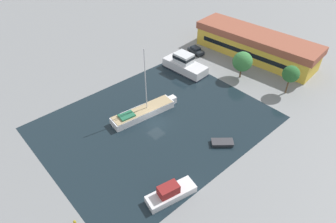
{
  "coord_description": "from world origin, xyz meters",
  "views": [
    {
      "loc": [
        30.7,
        -24.58,
        34.39
      ],
      "look_at": [
        0.0,
        2.83,
        1.0
      ],
      "focal_mm": 32.0,
      "sensor_mm": 36.0,
      "label": 1
    }
  ],
  "objects_px": {
    "sailboat_moored": "(144,112)",
    "warehouse_building": "(255,45)",
    "motor_cruiser": "(185,65)",
    "cabin_boat": "(170,193)",
    "quay_tree_near_building": "(242,62)",
    "small_dinghy": "(222,143)",
    "quay_tree_by_water": "(291,74)",
    "parked_car": "(196,50)"
  },
  "relations": [
    {
      "from": "sailboat_moored",
      "to": "warehouse_building",
      "type": "bearing_deg",
      "value": 95.99
    },
    {
      "from": "motor_cruiser",
      "to": "cabin_boat",
      "type": "bearing_deg",
      "value": -141.85
    },
    {
      "from": "warehouse_building",
      "to": "cabin_boat",
      "type": "distance_m",
      "value": 44.03
    },
    {
      "from": "motor_cruiser",
      "to": "warehouse_building",
      "type": "bearing_deg",
      "value": -24.45
    },
    {
      "from": "quay_tree_near_building",
      "to": "small_dinghy",
      "type": "xyz_separation_m",
      "value": [
        10.5,
        -18.17,
        -3.43
      ]
    },
    {
      "from": "quay_tree_by_water",
      "to": "cabin_boat",
      "type": "relative_size",
      "value": 0.83
    },
    {
      "from": "sailboat_moored",
      "to": "small_dinghy",
      "type": "distance_m",
      "value": 14.97
    },
    {
      "from": "cabin_boat",
      "to": "motor_cruiser",
      "type": "bearing_deg",
      "value": 143.56
    },
    {
      "from": "sailboat_moored",
      "to": "small_dinghy",
      "type": "xyz_separation_m",
      "value": [
        14.16,
        4.86,
        -0.46
      ]
    },
    {
      "from": "sailboat_moored",
      "to": "quay_tree_by_water",
      "type": "bearing_deg",
      "value": 68.22
    },
    {
      "from": "warehouse_building",
      "to": "motor_cruiser",
      "type": "relative_size",
      "value": 2.86
    },
    {
      "from": "warehouse_building",
      "to": "parked_car",
      "type": "relative_size",
      "value": 6.98
    },
    {
      "from": "warehouse_building",
      "to": "quay_tree_near_building",
      "type": "bearing_deg",
      "value": -75.73
    },
    {
      "from": "quay_tree_by_water",
      "to": "parked_car",
      "type": "height_order",
      "value": "quay_tree_by_water"
    },
    {
      "from": "warehouse_building",
      "to": "motor_cruiser",
      "type": "bearing_deg",
      "value": -116.09
    },
    {
      "from": "cabin_boat",
      "to": "parked_car",
      "type": "bearing_deg",
      "value": 140.45
    },
    {
      "from": "parked_car",
      "to": "cabin_boat",
      "type": "distance_m",
      "value": 40.85
    },
    {
      "from": "small_dinghy",
      "to": "quay_tree_by_water",
      "type": "bearing_deg",
      "value": 133.5
    },
    {
      "from": "motor_cruiser",
      "to": "cabin_boat",
      "type": "distance_m",
      "value": 32.81
    },
    {
      "from": "quay_tree_by_water",
      "to": "sailboat_moored",
      "type": "height_order",
      "value": "sailboat_moored"
    },
    {
      "from": "parked_car",
      "to": "small_dinghy",
      "type": "bearing_deg",
      "value": 55.55
    },
    {
      "from": "quay_tree_near_building",
      "to": "parked_car",
      "type": "height_order",
      "value": "quay_tree_near_building"
    },
    {
      "from": "quay_tree_near_building",
      "to": "quay_tree_by_water",
      "type": "xyz_separation_m",
      "value": [
        9.58,
        2.08,
        0.6
      ]
    },
    {
      "from": "motor_cruiser",
      "to": "cabin_boat",
      "type": "height_order",
      "value": "motor_cruiser"
    },
    {
      "from": "cabin_boat",
      "to": "sailboat_moored",
      "type": "bearing_deg",
      "value": 164.36
    },
    {
      "from": "warehouse_building",
      "to": "cabin_boat",
      "type": "bearing_deg",
      "value": -74.62
    },
    {
      "from": "motor_cruiser",
      "to": "quay_tree_near_building",
      "type": "bearing_deg",
      "value": -59.12
    },
    {
      "from": "quay_tree_near_building",
      "to": "motor_cruiser",
      "type": "xyz_separation_m",
      "value": [
        -9.78,
        -6.91,
        -2.28
      ]
    },
    {
      "from": "small_dinghy",
      "to": "cabin_boat",
      "type": "distance_m",
      "value": 13.07
    },
    {
      "from": "warehouse_building",
      "to": "small_dinghy",
      "type": "bearing_deg",
      "value": -69.21
    },
    {
      "from": "sailboat_moored",
      "to": "small_dinghy",
      "type": "bearing_deg",
      "value": 24.95
    },
    {
      "from": "quay_tree_near_building",
      "to": "quay_tree_by_water",
      "type": "relative_size",
      "value": 0.97
    },
    {
      "from": "motor_cruiser",
      "to": "small_dinghy",
      "type": "height_order",
      "value": "motor_cruiser"
    },
    {
      "from": "parked_car",
      "to": "small_dinghy",
      "type": "distance_m",
      "value": 30.44
    },
    {
      "from": "warehouse_building",
      "to": "cabin_boat",
      "type": "xyz_separation_m",
      "value": [
        16.02,
        -40.96,
        -2.02
      ]
    },
    {
      "from": "quay_tree_by_water",
      "to": "cabin_boat",
      "type": "height_order",
      "value": "quay_tree_by_water"
    },
    {
      "from": "quay_tree_near_building",
      "to": "warehouse_building",
      "type": "bearing_deg",
      "value": 110.25
    },
    {
      "from": "small_dinghy",
      "to": "parked_car",
      "type": "bearing_deg",
      "value": -176.91
    },
    {
      "from": "quay_tree_near_building",
      "to": "sailboat_moored",
      "type": "height_order",
      "value": "sailboat_moored"
    },
    {
      "from": "quay_tree_near_building",
      "to": "cabin_boat",
      "type": "bearing_deg",
      "value": -68.3
    },
    {
      "from": "quay_tree_near_building",
      "to": "sailboat_moored",
      "type": "distance_m",
      "value": 23.51
    },
    {
      "from": "quay_tree_near_building",
      "to": "cabin_boat",
      "type": "xyz_separation_m",
      "value": [
        12.38,
        -31.09,
        -2.87
      ]
    }
  ]
}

